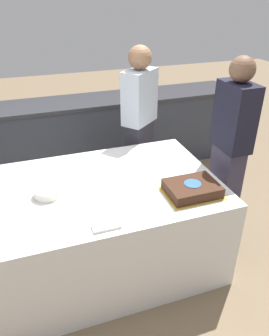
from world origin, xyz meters
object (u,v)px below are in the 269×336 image
(person_cutting_cake, at_px, (139,126))
(plate_stack, at_px, (48,192))
(person_seated_right, at_px, (229,153))
(cake, at_px, (192,188))

(person_cutting_cake, bearing_deg, plate_stack, 0.29)
(plate_stack, distance_m, person_seated_right, 1.51)
(cake, relative_size, plate_stack, 2.09)
(plate_stack, bearing_deg, person_cutting_cake, 39.56)
(plate_stack, relative_size, person_seated_right, 0.12)
(person_cutting_cake, height_order, person_seated_right, person_seated_right)
(person_seated_right, bearing_deg, cake, -57.90)
(cake, distance_m, person_cutting_cake, 1.14)
(cake, distance_m, person_seated_right, 0.61)
(cake, xyz_separation_m, person_seated_right, (0.51, 0.32, 0.05))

